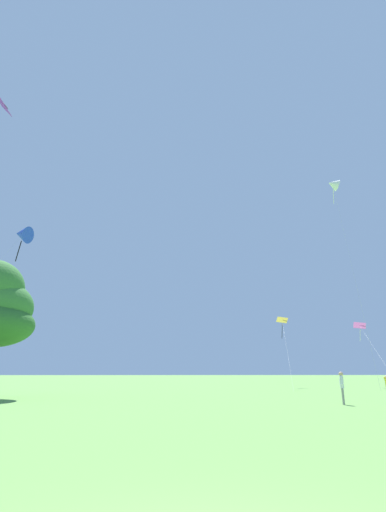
{
  "coord_description": "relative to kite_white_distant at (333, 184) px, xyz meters",
  "views": [
    {
      "loc": [
        -0.38,
        -3.46,
        1.65
      ],
      "look_at": [
        1.3,
        33.37,
        12.56
      ],
      "focal_mm": 27.48,
      "sensor_mm": 36.0,
      "label": 1
    }
  ],
  "objects": [
    {
      "name": "kite_blue_delta",
      "position": [
        -36.42,
        -3.54,
        -8.6
      ],
      "size": [
        4.73,
        12.58,
        16.95
      ],
      "color": "blue",
      "rests_on": "ground_plane"
    },
    {
      "name": "person_in_red_shirt",
      "position": [
        -11.0,
        -22.9,
        -23.48
      ],
      "size": [
        0.25,
        0.53,
        1.65
      ],
      "color": "gray",
      "rests_on": "ground_plane"
    },
    {
      "name": "kite_pink_low",
      "position": [
        1.66,
        0.63,
        -18.06
      ],
      "size": [
        3.37,
        12.36,
        7.31
      ],
      "color": "pink",
      "rests_on": "ground_plane"
    },
    {
      "name": "kite_white_distant",
      "position": [
        0.0,
        0.0,
        0.0
      ],
      "size": [
        2.38,
        9.25,
        25.36
      ],
      "color": "white",
      "rests_on": "ground_plane"
    },
    {
      "name": "kite_yellow_diamond",
      "position": [
        -7.33,
        1.16,
        -17.51
      ],
      "size": [
        2.84,
        10.41,
        7.94
      ],
      "color": "yellow",
      "rests_on": "ground_plane"
    }
  ]
}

